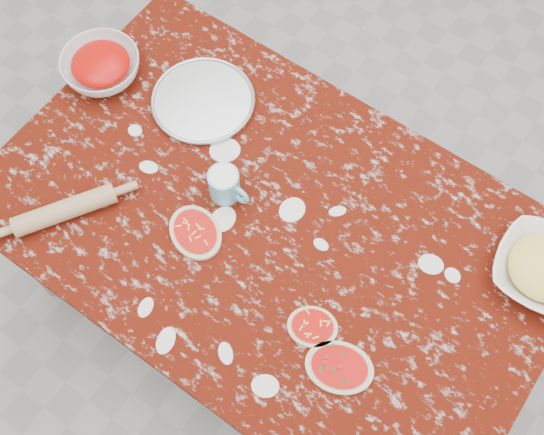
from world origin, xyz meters
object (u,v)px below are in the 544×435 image
(worktable, at_px, (272,237))
(sauce_bowl, at_px, (102,67))
(flour_mug, at_px, (225,185))
(rolling_pin, at_px, (65,210))
(cheese_bowl, at_px, (543,270))
(pizza_tray, at_px, (203,101))

(worktable, xyz_separation_m, sauce_bowl, (-0.73, 0.12, 0.12))
(worktable, height_order, sauce_bowl, sauce_bowl)
(sauce_bowl, relative_size, flour_mug, 1.84)
(worktable, distance_m, rolling_pin, 0.59)
(worktable, bearing_deg, flour_mug, 178.31)
(worktable, relative_size, cheese_bowl, 6.02)
(pizza_tray, relative_size, cheese_bowl, 1.17)
(flour_mug, bearing_deg, pizza_tray, 139.67)
(flour_mug, bearing_deg, cheese_bowl, 19.40)
(worktable, height_order, flour_mug, flour_mug)
(sauce_bowl, bearing_deg, rolling_pin, -60.85)
(worktable, relative_size, pizza_tray, 5.15)
(pizza_tray, height_order, rolling_pin, rolling_pin)
(rolling_pin, bearing_deg, cheese_bowl, 27.59)
(worktable, xyz_separation_m, rolling_pin, (-0.49, -0.31, 0.11))
(sauce_bowl, height_order, cheese_bowl, sauce_bowl)
(rolling_pin, bearing_deg, worktable, 32.20)
(worktable, distance_m, pizza_tray, 0.47)
(pizza_tray, distance_m, flour_mug, 0.33)
(worktable, height_order, rolling_pin, rolling_pin)
(pizza_tray, bearing_deg, sauce_bowl, -162.89)
(sauce_bowl, distance_m, flour_mug, 0.57)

